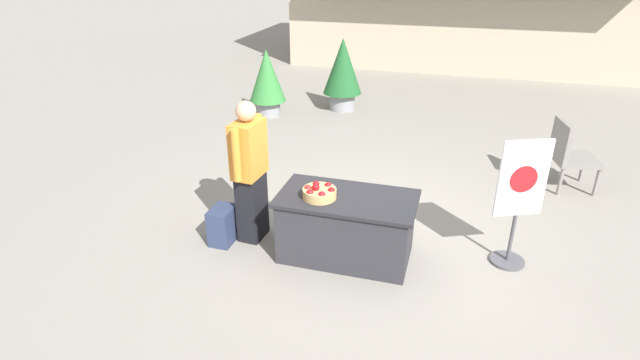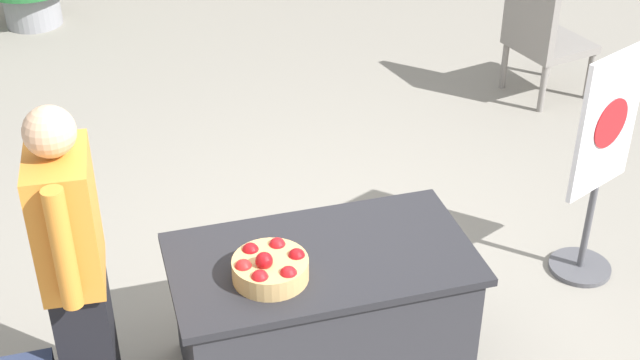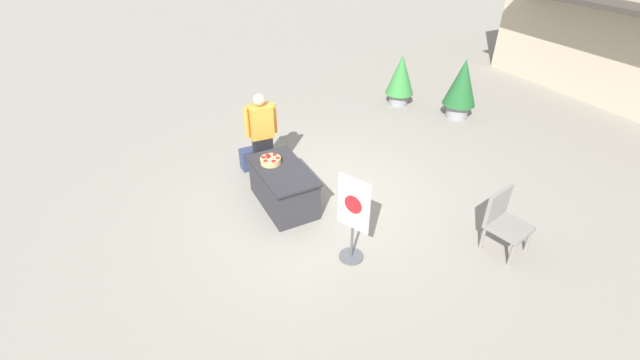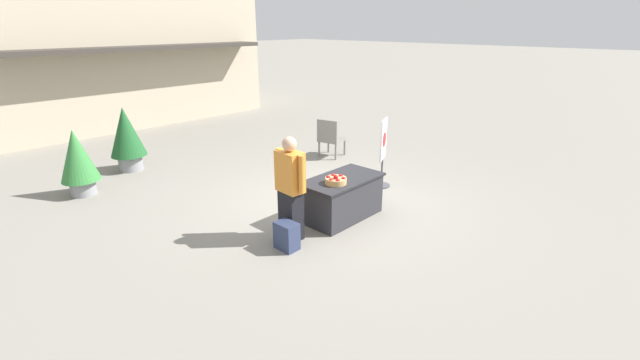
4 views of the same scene
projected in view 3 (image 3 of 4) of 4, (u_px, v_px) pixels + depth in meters
The scene contains 9 objects.
ground_plane at pixel (319, 200), 7.56m from camera, with size 120.00×120.00×0.00m, color gray.
display_table at pixel (283, 187), 7.28m from camera, with size 1.44×0.79×0.71m.
apple_basket at pixel (270, 160), 7.22m from camera, with size 0.35×0.35×0.16m.
person_visitor at pixel (262, 135), 7.88m from camera, with size 0.29×0.61×1.62m.
backpack at pixel (250, 159), 8.35m from camera, with size 0.24×0.34×0.42m.
poster_board at pixel (353, 218), 5.96m from camera, with size 0.48×0.36×1.39m.
patio_chair at pixel (504, 219), 6.30m from camera, with size 0.65×0.65×0.96m.
potted_plant_far_right at pixel (401, 77), 10.70m from camera, with size 0.70×0.70×1.29m.
potted_plant_far_left at pixel (462, 86), 9.99m from camera, with size 0.77×0.77×1.43m.
Camera 3 is at (5.43, -2.80, 4.47)m, focal length 24.00 mm.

